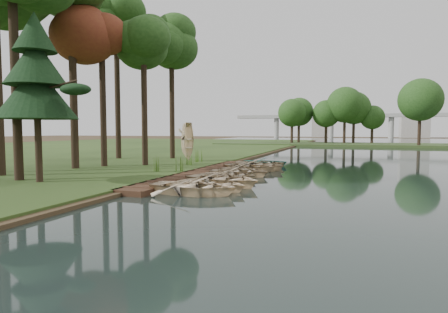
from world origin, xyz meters
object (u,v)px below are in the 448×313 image
(rowboat_1, at_px, (212,182))
(stored_rowboat, at_px, (188,157))
(rowboat_0, at_px, (193,185))
(boardwalk, at_px, (200,173))
(rowboat_2, at_px, (223,178))
(pine_tree, at_px, (36,76))

(rowboat_1, xyz_separation_m, stored_rowboat, (-6.70, 12.10, 0.21))
(rowboat_0, bearing_deg, rowboat_1, -13.92)
(boardwalk, height_order, rowboat_2, rowboat_2)
(rowboat_0, xyz_separation_m, stored_rowboat, (-6.33, 13.41, 0.18))
(boardwalk, bearing_deg, stored_rowboat, 119.45)
(boardwalk, bearing_deg, pine_tree, -128.40)
(stored_rowboat, height_order, pine_tree, pine_tree)
(rowboat_2, xyz_separation_m, stored_rowboat, (-6.74, 10.70, 0.17))
(boardwalk, xyz_separation_m, pine_tree, (-5.55, -7.01, 5.26))
(rowboat_2, height_order, stored_rowboat, stored_rowboat)
(pine_tree, bearing_deg, stored_rowboat, 83.15)
(rowboat_0, distance_m, pine_tree, 9.42)
(rowboat_2, bearing_deg, rowboat_0, -173.76)
(rowboat_1, bearing_deg, pine_tree, 117.80)
(rowboat_0, xyz_separation_m, rowboat_1, (0.37, 1.31, -0.03))
(rowboat_0, xyz_separation_m, pine_tree, (-8.00, -0.48, 4.96))
(stored_rowboat, xyz_separation_m, pine_tree, (-1.67, -13.89, 4.79))
(boardwalk, xyz_separation_m, rowboat_2, (2.85, -3.82, 0.31))
(stored_rowboat, bearing_deg, rowboat_2, -140.41)
(rowboat_1, bearing_deg, rowboat_0, -179.94)
(rowboat_0, relative_size, pine_tree, 0.48)
(stored_rowboat, bearing_deg, boardwalk, -143.17)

